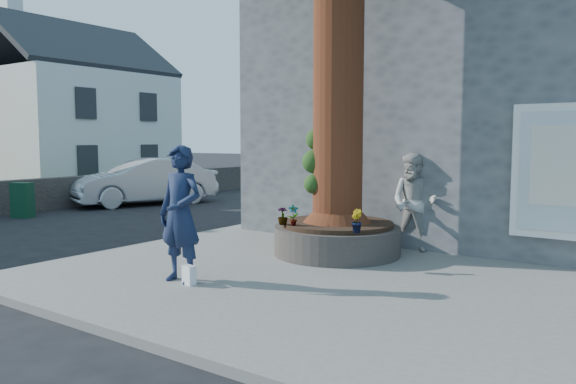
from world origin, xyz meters
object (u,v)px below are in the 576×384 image
Objects in this scene: man at (181,214)px; a_board_sign at (22,200)px; woman at (414,202)px; car_silver at (145,182)px; planter at (337,238)px.

man is 2.02× the size of a_board_sign.
man reaches higher than a_board_sign.
woman is (1.90, 4.14, -0.09)m from man.
car_silver is at bearing 168.23° from woman.
man is at bearing -16.66° from car_silver.
a_board_sign reaches higher than planter.
car_silver is (-9.89, 3.96, 0.37)m from planter.
man is 11.41m from car_silver.
a_board_sign is (-0.31, -4.18, -0.29)m from car_silver.
woman is 11.30m from a_board_sign.
woman reaches higher than planter.
woman is at bearing 61.19° from man.
man is 4.56m from woman.
a_board_sign is (-10.20, -0.23, 0.09)m from planter.
woman is 11.27m from car_silver.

